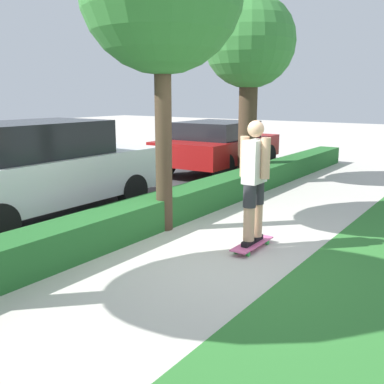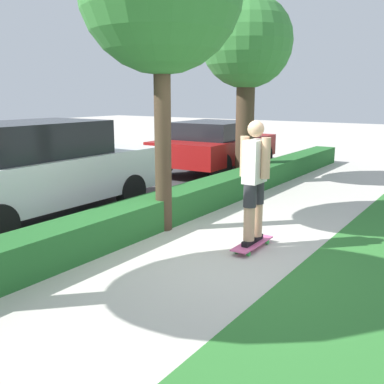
% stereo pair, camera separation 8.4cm
% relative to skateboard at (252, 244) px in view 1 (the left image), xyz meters
% --- Properties ---
extents(ground_plane, '(60.00, 60.00, 0.00)m').
position_rel_skateboard_xyz_m(ground_plane, '(-0.51, 0.22, -0.07)').
color(ground_plane, '#BCB7AD').
extents(street_asphalt, '(18.62, 5.00, 0.01)m').
position_rel_skateboard_xyz_m(street_asphalt, '(-0.51, 4.42, -0.07)').
color(street_asphalt, '#38383A').
rests_on(street_asphalt, ground_plane).
extents(hedge_row, '(18.62, 0.60, 0.49)m').
position_rel_skateboard_xyz_m(hedge_row, '(-0.51, 1.82, 0.17)').
color(hedge_row, '#236028').
rests_on(hedge_row, ground_plane).
extents(skateboard, '(0.87, 0.24, 0.09)m').
position_rel_skateboard_xyz_m(skateboard, '(0.00, 0.00, 0.00)').
color(skateboard, '#DB5B93').
rests_on(skateboard, ground_plane).
extents(skater_person, '(0.50, 0.44, 1.70)m').
position_rel_skateboard_xyz_m(skater_person, '(0.00, -0.00, 0.92)').
color(skater_person, black).
rests_on(skater_person, skateboard).
extents(tree_far, '(2.12, 2.12, 4.38)m').
position_rel_skateboard_xyz_m(tree_far, '(4.23, 2.36, 3.14)').
color(tree_far, '#423323').
rests_on(tree_far, ground_plane).
extents(parked_car_middle, '(4.54, 1.85, 1.68)m').
position_rel_skateboard_xyz_m(parked_car_middle, '(-0.61, 3.81, 0.79)').
color(parked_car_middle, silver).
rests_on(parked_car_middle, ground_plane).
extents(parked_car_rear, '(4.00, 2.08, 1.40)m').
position_rel_skateboard_xyz_m(parked_car_rear, '(5.16, 3.75, 0.68)').
color(parked_car_rear, maroon).
rests_on(parked_car_rear, ground_plane).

